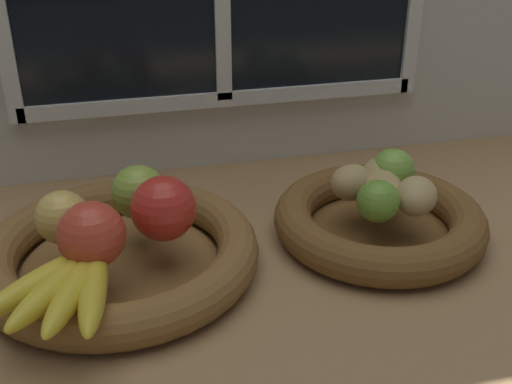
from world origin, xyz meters
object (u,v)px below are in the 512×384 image
(potato_oblong, at_px, (352,182))
(potato_small, at_px, (416,196))
(apple_green_back, at_px, (139,192))
(potato_back, at_px, (384,174))
(apple_red_front, at_px, (92,235))
(banana_bunch_front, at_px, (67,285))
(fruit_bowl_left, at_px, (120,255))
(fruit_bowl_right, at_px, (381,222))
(potato_large, at_px, (384,190))
(lime_near, at_px, (378,201))
(apple_red_right, at_px, (164,208))
(apple_golden_left, at_px, (62,215))
(lime_far, at_px, (393,170))

(potato_oblong, height_order, potato_small, potato_small)
(apple_green_back, height_order, potato_back, apple_green_back)
(apple_green_back, xyz_separation_m, potato_small, (0.35, -0.08, -0.01))
(apple_red_front, distance_m, banana_bunch_front, 0.07)
(fruit_bowl_left, bearing_deg, fruit_bowl_right, 0.00)
(fruit_bowl_right, xyz_separation_m, potato_large, (0.00, 0.00, 0.05))
(potato_back, height_order, potato_oblong, same)
(banana_bunch_front, distance_m, potato_back, 0.45)
(fruit_bowl_left, relative_size, banana_bunch_front, 2.03)
(apple_red_front, bearing_deg, lime_near, 2.97)
(banana_bunch_front, height_order, potato_back, potato_back)
(apple_red_right, bearing_deg, lime_near, -4.76)
(apple_golden_left, relative_size, potato_back, 0.97)
(apple_red_right, height_order, potato_large, apple_red_right)
(apple_green_back, height_order, banana_bunch_front, apple_green_back)
(potato_large, height_order, lime_far, lime_far)
(fruit_bowl_left, relative_size, potato_oblong, 5.72)
(fruit_bowl_right, distance_m, potato_small, 0.07)
(banana_bunch_front, height_order, potato_oblong, potato_oblong)
(fruit_bowl_right, relative_size, potato_back, 4.32)
(fruit_bowl_right, relative_size, lime_near, 5.27)
(lime_far, bearing_deg, fruit_bowl_right, -127.87)
(potato_small, relative_size, lime_far, 1.11)
(fruit_bowl_right, relative_size, banana_bunch_front, 1.67)
(potato_back, bearing_deg, apple_golden_left, -175.64)
(potato_back, bearing_deg, apple_red_right, -169.56)
(fruit_bowl_right, bearing_deg, potato_oblong, 142.13)
(fruit_bowl_right, bearing_deg, lime_far, 52.13)
(potato_back, bearing_deg, potato_oblong, -164.05)
(potato_back, xyz_separation_m, lime_near, (-0.04, -0.08, 0.00))
(banana_bunch_front, relative_size, potato_oblong, 2.83)
(lime_far, bearing_deg, potato_small, -88.51)
(banana_bunch_front, relative_size, potato_large, 2.22)
(potato_small, bearing_deg, lime_far, 91.49)
(apple_red_right, height_order, potato_back, apple_red_right)
(potato_large, bearing_deg, lime_far, 52.13)
(apple_red_right, xyz_separation_m, potato_small, (0.32, -0.02, -0.01))
(apple_red_front, xyz_separation_m, potato_oblong, (0.34, 0.08, -0.01))
(potato_large, bearing_deg, potato_oblong, 142.13)
(apple_red_front, bearing_deg, apple_red_right, 25.64)
(fruit_bowl_right, bearing_deg, potato_small, -45.00)
(potato_back, bearing_deg, apple_green_back, 179.68)
(banana_bunch_front, distance_m, potato_large, 0.42)
(apple_golden_left, bearing_deg, fruit_bowl_right, -1.33)
(apple_red_right, relative_size, apple_green_back, 1.14)
(apple_red_front, xyz_separation_m, lime_near, (0.35, 0.02, -0.01))
(potato_back, distance_m, potato_oblong, 0.06)
(apple_golden_left, bearing_deg, potato_oblong, 2.65)
(apple_red_right, height_order, banana_bunch_front, apple_red_right)
(banana_bunch_front, bearing_deg, potato_back, 19.85)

